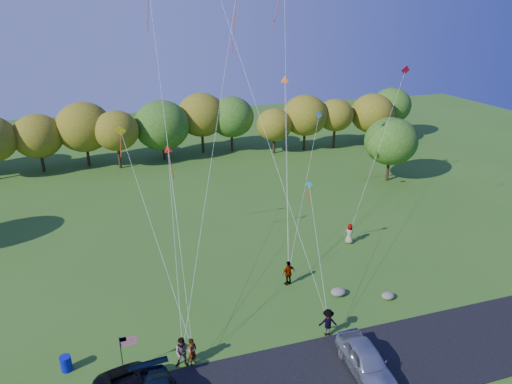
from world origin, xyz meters
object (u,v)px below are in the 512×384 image
flyer_b (183,352)px  flyer_e (349,234)px  flyer_c (328,322)px  flyer_a (193,352)px  flyer_d (289,273)px  trash_barrel (66,363)px  minivan_silver (366,361)px

flyer_b → flyer_e: (15.87, 10.25, -0.06)m
flyer_b → flyer_c: 8.87m
flyer_a → flyer_d: bearing=-17.3°
flyer_a → flyer_e: bearing=-19.7°
flyer_a → trash_barrel: flyer_a is taller
flyer_b → flyer_d: (8.60, 5.91, 0.01)m
minivan_silver → flyer_c: flyer_c is taller
trash_barrel → flyer_a: bearing=-13.6°
flyer_d → trash_barrel: flyer_d is taller
minivan_silver → flyer_c: (-0.58, 3.54, 0.04)m
flyer_b → trash_barrel: size_ratio=2.07×
flyer_e → trash_barrel: 23.73m
flyer_a → flyer_d: size_ratio=0.91×
minivan_silver → flyer_d: 9.48m
flyer_b → flyer_a: bearing=15.9°
minivan_silver → flyer_b: 10.09m
flyer_a → flyer_b: size_ratio=0.91×
flyer_c → flyer_e: flyer_c is taller
flyer_b → trash_barrel: bearing=-178.8°
flyer_b → flyer_c: bearing=15.9°
minivan_silver → flyer_c: bearing=101.3°
flyer_b → trash_barrel: flyer_b is taller
flyer_a → flyer_e: 18.43m
flyer_b → flyer_c: size_ratio=1.05×
flyer_c → minivan_silver: bearing=113.0°
flyer_d → minivan_silver: bearing=80.0°
minivan_silver → flyer_e: (6.41, 13.79, 0.03)m
flyer_d → flyer_e: 8.47m
flyer_e → flyer_b: bearing=69.2°
flyer_d → flyer_c: bearing=77.5°
flyer_c → flyer_e: 12.41m
flyer_d → flyer_b: bearing=19.3°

